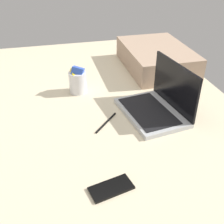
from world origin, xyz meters
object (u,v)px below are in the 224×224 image
snack_cup (78,81)px  cell_phone (111,188)px  laptop (157,105)px  pillow (156,58)px

snack_cup → cell_phone: (68.04, 0.95, -5.77)cm
laptop → snack_cup: (-28.98, -32.15, 1.76)cm
laptop → cell_phone: 50.15cm
cell_phone → pillow: (-88.06, 49.83, 6.10)cm
laptop → pillow: laptop is taller
laptop → pillow: (-48.99, 18.63, 2.09)cm
pillow → cell_phone: bearing=-29.5°
snack_cup → pillow: 54.59cm
laptop → cell_phone: (39.06, -31.20, -4.01)cm
cell_phone → pillow: pillow is taller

